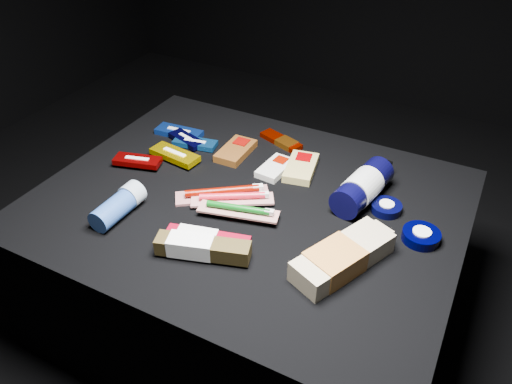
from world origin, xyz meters
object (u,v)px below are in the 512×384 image
at_px(lotion_bottle, 363,187).
at_px(toothpaste_carton_red, 204,240).
at_px(bodywash_bottle, 341,258).
at_px(deodorant_stick, 119,206).

height_order(lotion_bottle, toothpaste_carton_red, lotion_bottle).
distance_m(bodywash_bottle, deodorant_stick, 0.51).
distance_m(lotion_bottle, deodorant_stick, 0.56).
bearing_deg(deodorant_stick, bodywash_bottle, 9.39).
xyz_separation_m(lotion_bottle, toothpaste_carton_red, (-0.24, -0.31, -0.02)).
bearing_deg(deodorant_stick, toothpaste_carton_red, 0.68).
relative_size(bodywash_bottle, toothpaste_carton_red, 1.33).
bearing_deg(lotion_bottle, toothpaste_carton_red, -117.94).
relative_size(deodorant_stick, toothpaste_carton_red, 0.74).
relative_size(lotion_bottle, toothpaste_carton_red, 1.30).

